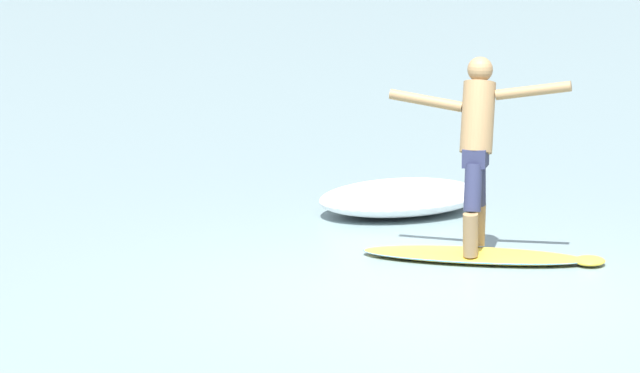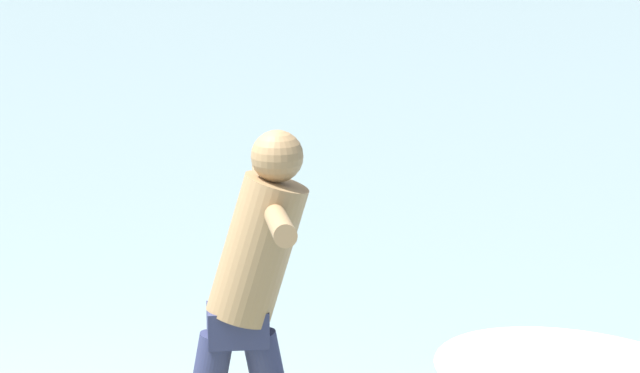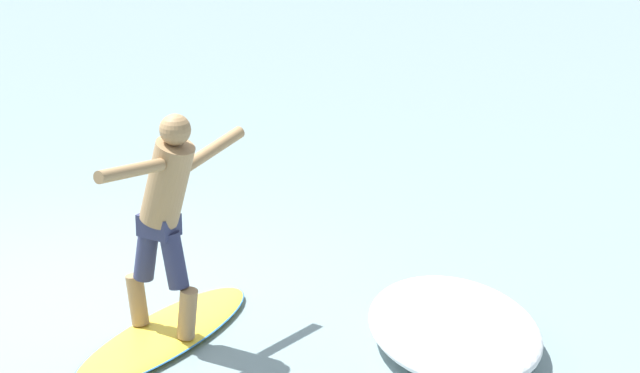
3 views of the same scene
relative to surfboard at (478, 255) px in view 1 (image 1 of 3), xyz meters
The scene contains 5 objects.
ground_plane 1.11m from the surfboard, behind, with size 200.00×200.00×0.00m, color gray.
surfboard is the anchor object (origin of this frame).
surfer 1.02m from the surfboard, 39.79° to the left, with size 0.67×1.56×1.68m.
wave_foam_at_tail 2.13m from the surfboard, 41.06° to the left, with size 2.14×1.98×0.32m.
wave_foam_at_nose 2.13m from the surfboard, 43.92° to the left, with size 1.16×1.32×0.21m.
Camera 1 is at (-11.02, -4.32, 3.01)m, focal length 85.00 mm.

